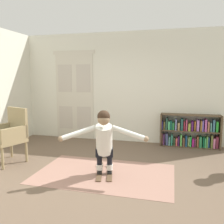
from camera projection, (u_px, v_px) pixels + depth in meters
name	position (u px, v px, depth m)	size (l,w,h in m)	color
ground_plane	(102.00, 179.00, 4.08)	(7.20, 7.20, 0.00)	brown
back_wall	(130.00, 88.00, 6.38)	(6.00, 0.10, 2.90)	silver
double_door	(75.00, 95.00, 6.74)	(1.22, 0.05, 2.45)	beige
rug	(105.00, 174.00, 4.29)	(2.42, 1.51, 0.01)	#9E7363
bookshelf	(190.00, 132.00, 5.94)	(1.44, 0.30, 0.81)	brown
wicker_chair	(10.00, 134.00, 4.84)	(0.77, 0.77, 1.10)	#98845B
skis_pair	(105.00, 172.00, 4.32)	(0.44, 0.79, 0.07)	brown
person_skier	(104.00, 138.00, 4.05)	(1.41, 0.76, 1.11)	white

